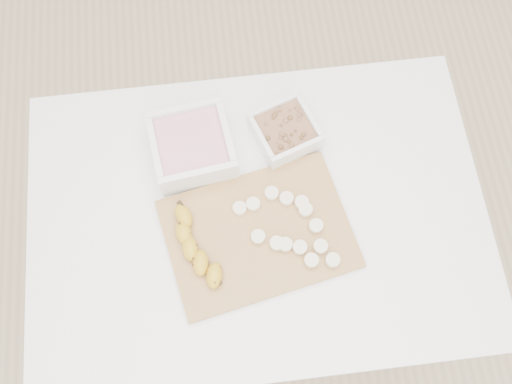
{
  "coord_description": "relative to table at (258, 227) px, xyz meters",
  "views": [
    {
      "loc": [
        -0.05,
        -0.39,
        1.93
      ],
      "look_at": [
        0.0,
        0.03,
        0.81
      ],
      "focal_mm": 40.0,
      "sensor_mm": 36.0,
      "label": 1
    }
  ],
  "objects": [
    {
      "name": "ground",
      "position": [
        0.0,
        0.0,
        -0.65
      ],
      "size": [
        3.5,
        3.5,
        0.0
      ],
      "primitive_type": "plane",
      "color": "#C6AD89",
      "rests_on": "ground"
    },
    {
      "name": "banana_slices",
      "position": [
        0.06,
        -0.04,
        0.12
      ],
      "size": [
        0.21,
        0.19,
        0.02
      ],
      "color": "beige",
      "rests_on": "cutting_board"
    },
    {
      "name": "cutting_board",
      "position": [
        -0.0,
        -0.05,
        0.1
      ],
      "size": [
        0.43,
        0.35,
        0.01
      ],
      "primitive_type": "cube",
      "rotation": [
        0.0,
        0.0,
        0.2
      ],
      "color": "#B98147",
      "rests_on": "table"
    },
    {
      "name": "table",
      "position": [
        0.0,
        0.0,
        0.0
      ],
      "size": [
        1.0,
        0.7,
        0.75
      ],
      "color": "white",
      "rests_on": "ground"
    },
    {
      "name": "bowl_granola",
      "position": [
        0.08,
        0.18,
        0.13
      ],
      "size": [
        0.17,
        0.17,
        0.06
      ],
      "color": "white",
      "rests_on": "table"
    },
    {
      "name": "bowl_yogurt",
      "position": [
        -0.13,
        0.16,
        0.14
      ],
      "size": [
        0.19,
        0.19,
        0.08
      ],
      "color": "white",
      "rests_on": "table"
    },
    {
      "name": "banana",
      "position": [
        -0.14,
        -0.07,
        0.13
      ],
      "size": [
        0.08,
        0.2,
        0.03
      ],
      "primitive_type": null,
      "rotation": [
        0.0,
        0.0,
        0.17
      ],
      "color": "gold",
      "rests_on": "cutting_board"
    }
  ]
}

